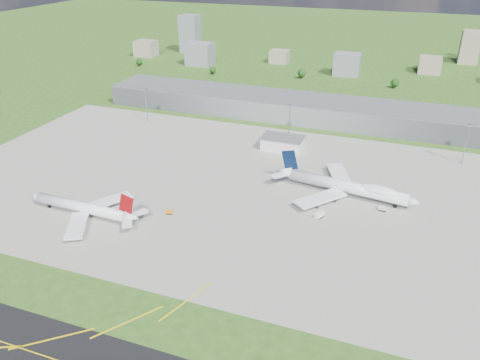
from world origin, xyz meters
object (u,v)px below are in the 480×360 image
(tug_yellow, at_px, (169,212))
(van_white_near, at_px, (319,215))
(van_white_far, at_px, (383,209))
(airliner_red_twin, at_px, (85,208))
(airliner_blue_quad, at_px, (347,187))

(tug_yellow, relative_size, van_white_near, 0.66)
(tug_yellow, relative_size, van_white_far, 0.87)
(airliner_red_twin, bearing_deg, van_white_far, -156.27)
(tug_yellow, bearing_deg, airliner_red_twin, -175.43)
(airliner_blue_quad, xyz_separation_m, tug_yellow, (-80.73, -49.13, -4.72))
(airliner_red_twin, relative_size, airliner_blue_quad, 0.83)
(airliner_red_twin, relative_size, van_white_near, 10.62)
(airliner_red_twin, height_order, van_white_near, airliner_red_twin)
(van_white_near, height_order, van_white_far, van_white_near)
(van_white_near, bearing_deg, van_white_far, -34.02)
(airliner_blue_quad, height_order, tug_yellow, airliner_blue_quad)
(van_white_far, bearing_deg, airliner_blue_quad, 157.66)
(tug_yellow, height_order, van_white_near, van_white_near)
(airliner_red_twin, distance_m, van_white_near, 116.05)
(van_white_near, xyz_separation_m, van_white_far, (28.89, 17.58, -0.21))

